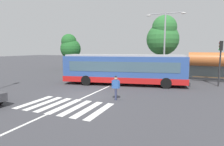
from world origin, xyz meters
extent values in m
plane|color=#3D3D42|center=(0.00, 0.00, 0.00)|extent=(160.00, 160.00, 0.00)
cylinder|color=black|center=(5.05, 7.58, 0.50)|extent=(1.04, 0.49, 1.00)
cylinder|color=black|center=(5.51, 5.28, 0.50)|extent=(1.04, 0.49, 1.00)
cylinder|color=black|center=(-2.49, 6.06, 0.50)|extent=(1.04, 0.49, 1.00)
cylinder|color=black|center=(-2.03, 3.76, 0.50)|extent=(1.04, 0.49, 1.00)
cube|color=#2D4C8E|center=(1.27, 5.62, 1.62)|extent=(12.29, 4.88, 2.55)
cube|color=red|center=(1.27, 5.62, 0.62)|extent=(12.41, 4.92, 0.55)
cube|color=#3D5666|center=(1.27, 5.62, 1.93)|extent=(10.88, 4.64, 0.96)
cube|color=#3D5666|center=(7.16, 6.81, 1.83)|extent=(0.48, 2.21, 1.63)
cube|color=black|center=(7.16, 6.81, 2.72)|extent=(0.44, 1.91, 0.28)
cube|color=#99999E|center=(1.27, 5.62, 2.98)|extent=(11.78, 4.58, 0.16)
cube|color=#28282B|center=(7.28, 6.83, 0.43)|extent=(0.62, 2.52, 0.36)
cylinder|color=#333856|center=(2.66, -0.08, 0.42)|extent=(0.16, 0.16, 0.85)
cylinder|color=#333856|center=(2.71, -0.23, 0.42)|extent=(0.16, 0.16, 0.85)
cube|color=#2D569E|center=(2.68, -0.16, 1.15)|extent=(0.46, 0.38, 0.60)
cylinder|color=#2D569E|center=(2.46, -0.24, 1.12)|extent=(0.10, 0.10, 0.55)
cylinder|color=#2D569E|center=(2.91, -0.08, 1.12)|extent=(0.10, 0.10, 0.55)
sphere|color=tan|center=(2.68, -0.16, 1.56)|extent=(0.22, 0.22, 0.22)
sphere|color=black|center=(2.68, -0.16, 1.63)|extent=(0.19, 0.19, 0.19)
cylinder|color=black|center=(-9.08, 16.63, 0.32)|extent=(0.21, 0.64, 0.64)
cylinder|color=black|center=(-7.41, 16.60, 0.32)|extent=(0.21, 0.64, 0.64)
cylinder|color=black|center=(-9.13, 13.84, 0.32)|extent=(0.21, 0.64, 0.64)
cylinder|color=black|center=(-7.46, 13.81, 0.32)|extent=(0.21, 0.64, 0.64)
cube|color=#196B70|center=(-8.27, 15.22, 0.64)|extent=(1.89, 4.53, 0.52)
cube|color=#3D5666|center=(-8.27, 15.13, 1.12)|extent=(1.64, 2.19, 0.44)
cube|color=#196B70|center=(-8.27, 15.13, 1.30)|extent=(1.56, 2.00, 0.09)
cylinder|color=black|center=(-6.50, 16.62, 0.32)|extent=(0.21, 0.64, 0.64)
cylinder|color=black|center=(-4.82, 16.60, 0.32)|extent=(0.21, 0.64, 0.64)
cylinder|color=black|center=(-6.53, 13.83, 0.32)|extent=(0.21, 0.64, 0.64)
cylinder|color=black|center=(-4.86, 13.81, 0.32)|extent=(0.21, 0.64, 0.64)
cube|color=black|center=(-5.68, 15.22, 0.64)|extent=(1.88, 4.53, 0.52)
cube|color=#3D5666|center=(-5.68, 15.13, 1.12)|extent=(1.63, 2.18, 0.44)
cube|color=black|center=(-5.68, 15.13, 1.30)|extent=(1.56, 2.00, 0.09)
cylinder|color=black|center=(-3.82, 16.40, 0.32)|extent=(0.22, 0.64, 0.64)
cylinder|color=black|center=(-2.14, 16.44, 0.32)|extent=(0.22, 0.64, 0.64)
cylinder|color=black|center=(-3.75, 13.61, 0.32)|extent=(0.22, 0.64, 0.64)
cylinder|color=black|center=(-2.07, 13.65, 0.32)|extent=(0.22, 0.64, 0.64)
cube|color=#C6B793|center=(-2.94, 15.03, 0.64)|extent=(1.93, 4.54, 0.52)
cube|color=#3D5666|center=(-2.94, 14.94, 1.12)|extent=(1.66, 2.20, 0.44)
cube|color=#C6B793|center=(-2.94, 14.94, 1.30)|extent=(1.58, 2.02, 0.09)
cylinder|color=black|center=(-0.96, 16.47, 0.32)|extent=(0.21, 0.64, 0.64)
cylinder|color=black|center=(0.71, 16.43, 0.32)|extent=(0.21, 0.64, 0.64)
cylinder|color=black|center=(-1.02, 13.68, 0.32)|extent=(0.21, 0.64, 0.64)
cylinder|color=black|center=(0.65, 13.64, 0.32)|extent=(0.21, 0.64, 0.64)
cube|color=white|center=(-0.16, 15.05, 0.64)|extent=(1.92, 4.54, 0.52)
cube|color=#3D5666|center=(-0.16, 14.96, 1.12)|extent=(1.65, 2.20, 0.44)
cube|color=white|center=(-0.16, 14.96, 1.30)|extent=(1.57, 2.01, 0.09)
cylinder|color=black|center=(1.81, 16.66, 0.32)|extent=(0.20, 0.64, 0.64)
cylinder|color=black|center=(3.49, 16.68, 0.32)|extent=(0.20, 0.64, 0.64)
cylinder|color=black|center=(1.83, 13.87, 0.32)|extent=(0.20, 0.64, 0.64)
cylinder|color=black|center=(3.51, 13.89, 0.32)|extent=(0.20, 0.64, 0.64)
cube|color=#38383D|center=(2.66, 15.27, 0.64)|extent=(1.85, 4.51, 0.52)
cube|color=#3D5666|center=(2.66, 15.18, 1.12)|extent=(1.62, 2.17, 0.44)
cube|color=#38383D|center=(2.66, 15.18, 1.30)|extent=(1.54, 1.99, 0.09)
cylinder|color=black|center=(4.45, 16.67, 0.32)|extent=(0.23, 0.65, 0.64)
cylinder|color=black|center=(6.12, 16.76, 0.32)|extent=(0.23, 0.65, 0.64)
cylinder|color=black|center=(4.60, 13.88, 0.32)|extent=(0.23, 0.65, 0.64)
cylinder|color=black|center=(6.27, 13.97, 0.32)|extent=(0.23, 0.65, 0.64)
cube|color=#AD1E1E|center=(5.36, 15.32, 0.64)|extent=(2.06, 4.59, 0.52)
cube|color=#3D5666|center=(5.37, 15.23, 1.12)|extent=(1.72, 2.24, 0.44)
cube|color=#AD1E1E|center=(5.37, 15.23, 1.30)|extent=(1.63, 2.06, 0.09)
cylinder|color=#28282B|center=(10.12, 8.26, 1.74)|extent=(0.14, 0.14, 3.47)
cube|color=black|center=(10.12, 8.26, 3.92)|extent=(0.28, 0.32, 0.90)
cylinder|color=#410907|center=(9.95, 8.26, 4.19)|extent=(0.04, 0.20, 0.20)
cylinder|color=#463707|center=(9.95, 8.26, 3.89)|extent=(0.04, 0.20, 0.20)
cylinder|color=green|center=(9.95, 8.26, 3.59)|extent=(0.04, 0.20, 0.20)
cylinder|color=#28282B|center=(7.33, 11.25, 1.15)|extent=(0.12, 0.12, 2.30)
cube|color=slate|center=(9.62, 11.95, 1.26)|extent=(4.40, 0.04, 1.93)
cylinder|color=#BC602D|center=(9.62, 11.25, 2.48)|extent=(4.67, 1.54, 1.54)
cube|color=#4C3823|center=(9.62, 11.25, 0.45)|extent=(3.66, 0.36, 0.08)
cylinder|color=#939399|center=(4.34, 12.67, 4.10)|extent=(0.20, 0.20, 8.21)
cylinder|color=#939399|center=(5.39, 12.67, 8.06)|extent=(2.12, 0.10, 0.10)
ellipsoid|color=silver|center=(6.45, 12.67, 7.93)|extent=(0.60, 0.32, 0.20)
cylinder|color=#939399|center=(3.28, 12.67, 8.06)|extent=(2.12, 0.10, 0.10)
ellipsoid|color=silver|center=(2.22, 12.67, 7.93)|extent=(0.60, 0.32, 0.20)
cylinder|color=brown|center=(-12.49, 16.25, 1.20)|extent=(0.36, 0.36, 2.41)
sphere|color=#236028|center=(-12.49, 16.25, 3.67)|extent=(3.62, 3.62, 3.62)
sphere|color=#236028|center=(-12.67, 16.05, 4.94)|extent=(2.71, 2.71, 2.71)
cylinder|color=brown|center=(3.18, 19.31, 1.69)|extent=(0.36, 0.36, 3.37)
sphere|color=#2D7033|center=(3.18, 19.31, 5.18)|extent=(5.17, 5.17, 5.17)
sphere|color=#2D7033|center=(3.45, 18.92, 6.99)|extent=(3.88, 3.88, 3.88)
cube|color=silver|center=(-2.29, -2.78, 0.00)|extent=(0.45, 3.32, 0.01)
cube|color=silver|center=(-1.45, -2.78, 0.00)|extent=(0.45, 3.32, 0.01)
cube|color=silver|center=(-0.61, -2.78, 0.00)|extent=(0.45, 3.32, 0.01)
cube|color=silver|center=(0.23, -2.78, 0.00)|extent=(0.45, 3.32, 0.01)
cube|color=silver|center=(1.07, -2.78, 0.00)|extent=(0.45, 3.32, 0.01)
cube|color=silver|center=(1.90, -2.78, 0.00)|extent=(0.45, 3.32, 0.01)
cube|color=silver|center=(2.74, -2.78, 0.00)|extent=(0.45, 3.32, 0.01)
cube|color=silver|center=(0.25, 2.00, 0.00)|extent=(0.16, 24.00, 0.01)
camera|label=1|loc=(7.47, -12.36, 3.60)|focal=30.21mm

